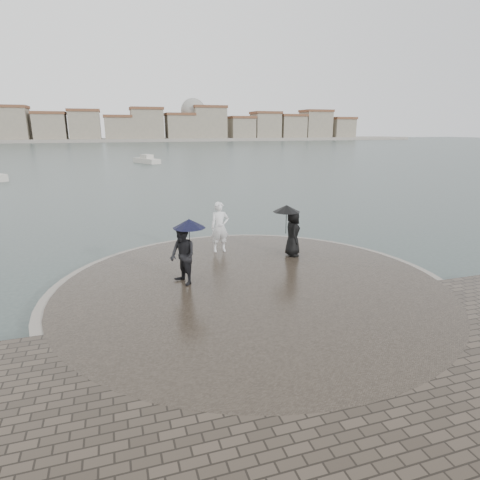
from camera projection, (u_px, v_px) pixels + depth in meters
name	position (u px, v px, depth m)	size (l,w,h in m)	color
ground	(302.00, 352.00, 9.39)	(400.00, 400.00, 0.00)	#2B3835
kerb_ring	(253.00, 290.00, 12.56)	(12.50, 12.50, 0.32)	gray
quay_tip	(253.00, 290.00, 12.55)	(11.90, 11.90, 0.36)	#2D261E
statue	(220.00, 227.00, 15.60)	(0.72, 0.47, 1.97)	silver
visitor_left	(184.00, 249.00, 12.27)	(1.25, 1.16, 2.04)	black
visitor_right	(291.00, 227.00, 15.07)	(1.17, 1.12, 1.95)	black
far_skyline	(101.00, 127.00, 153.53)	(260.00, 20.00, 37.00)	gray
boats	(80.00, 168.00, 49.02)	(22.27, 23.87, 1.50)	beige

